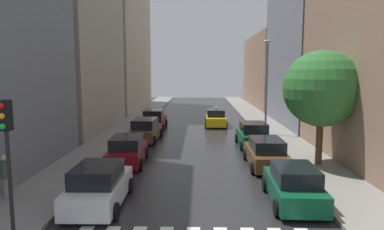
{
  "coord_description": "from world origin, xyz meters",
  "views": [
    {
      "loc": [
        0.2,
        -7.77,
        5.29
      ],
      "look_at": [
        -0.53,
        23.94,
        1.19
      ],
      "focal_mm": 32.3,
      "sensor_mm": 36.0,
      "label": 1
    }
  ],
  "objects": [
    {
      "name": "pedestrian_foreground",
      "position": [
        -7.59,
        5.47,
        1.11
      ],
      "size": [
        0.36,
        0.36,
        1.82
      ],
      "rotation": [
        0.0,
        0.0,
        0.91
      ],
      "color": "gray",
      "rests_on": "sidewalk_left"
    },
    {
      "name": "sidewalk_left",
      "position": [
        -6.5,
        24.0,
        0.07
      ],
      "size": [
        3.0,
        72.0,
        0.15
      ],
      "primitive_type": "cube",
      "color": "gray",
      "rests_on": "ground"
    },
    {
      "name": "traffic_light_left_corner",
      "position": [
        -5.45,
        2.01,
        3.29
      ],
      "size": [
        0.3,
        0.42,
        4.3
      ],
      "color": "black",
      "rests_on": "sidewalk_left"
    },
    {
      "name": "parked_car_left_second",
      "position": [
        -3.92,
        11.34,
        0.76
      ],
      "size": [
        2.16,
        4.3,
        1.61
      ],
      "rotation": [
        0.0,
        0.0,
        1.61
      ],
      "color": "maroon",
      "rests_on": "ground"
    },
    {
      "name": "taxi_midroad",
      "position": [
        1.75,
        25.17,
        0.76
      ],
      "size": [
        2.18,
        4.6,
        1.81
      ],
      "rotation": [
        0.0,
        0.0,
        1.54
      ],
      "color": "yellow",
      "rests_on": "ground"
    },
    {
      "name": "parked_car_left_fourth",
      "position": [
        -3.98,
        23.4,
        0.82
      ],
      "size": [
        2.11,
        4.33,
        1.76
      ],
      "rotation": [
        0.0,
        0.0,
        1.56
      ],
      "color": "maroon",
      "rests_on": "ground"
    },
    {
      "name": "building_left_far",
      "position": [
        -11.0,
        40.52,
        11.25
      ],
      "size": [
        6.0,
        19.3,
        22.5
      ],
      "primitive_type": "cube",
      "color": "#B2A38C",
      "rests_on": "ground"
    },
    {
      "name": "parked_car_right_third",
      "position": [
        3.93,
        16.09,
        0.79
      ],
      "size": [
        2.19,
        4.07,
        1.7
      ],
      "rotation": [
        0.0,
        0.0,
        1.59
      ],
      "color": "#0C4C2D",
      "rests_on": "ground"
    },
    {
      "name": "building_left_mid",
      "position": [
        -11.0,
        22.8,
        7.77
      ],
      "size": [
        6.0,
        13.75,
        15.55
      ],
      "primitive_type": "cube",
      "color": "#9E9384",
      "rests_on": "ground"
    },
    {
      "name": "parked_car_right_second",
      "position": [
        3.85,
        10.88,
        0.75
      ],
      "size": [
        2.08,
        4.36,
        1.61
      ],
      "rotation": [
        0.0,
        0.0,
        1.58
      ],
      "color": "brown",
      "rests_on": "ground"
    },
    {
      "name": "parked_car_left_third",
      "position": [
        -3.93,
        17.98,
        0.79
      ],
      "size": [
        2.2,
        4.73,
        1.69
      ],
      "rotation": [
        0.0,
        0.0,
        1.53
      ],
      "color": "brown",
      "rests_on": "ground"
    },
    {
      "name": "ground_plane",
      "position": [
        0.0,
        24.0,
        -0.02
      ],
      "size": [
        28.0,
        72.0,
        0.04
      ],
      "primitive_type": "cube",
      "color": "#252527"
    },
    {
      "name": "building_right_far",
      "position": [
        11.0,
        44.17,
        5.17
      ],
      "size": [
        6.0,
        20.15,
        10.35
      ],
      "primitive_type": "cube",
      "color": "#8C6B56",
      "rests_on": "ground"
    },
    {
      "name": "lamp_post_right",
      "position": [
        5.55,
        20.13,
        4.47
      ],
      "size": [
        0.6,
        0.28,
        7.56
      ],
      "color": "#595B60",
      "rests_on": "sidewalk_right"
    },
    {
      "name": "parked_car_right_nearest",
      "position": [
        3.95,
        5.58,
        0.74
      ],
      "size": [
        2.08,
        4.05,
        1.58
      ],
      "rotation": [
        0.0,
        0.0,
        1.55
      ],
      "color": "#0C4C2D",
      "rests_on": "ground"
    },
    {
      "name": "street_tree_right",
      "position": [
        6.79,
        11.05,
        4.31
      ],
      "size": [
        4.14,
        4.14,
        6.24
      ],
      "color": "#513823",
      "rests_on": "sidewalk_right"
    },
    {
      "name": "sidewalk_right",
      "position": [
        6.5,
        24.0,
        0.07
      ],
      "size": [
        3.0,
        72.0,
        0.15
      ],
      "primitive_type": "cube",
      "color": "gray",
      "rests_on": "ground"
    },
    {
      "name": "parked_car_left_nearest",
      "position": [
        -3.76,
        5.2,
        0.78
      ],
      "size": [
        2.12,
        4.23,
        1.68
      ],
      "rotation": [
        0.0,
        0.0,
        1.58
      ],
      "color": "silver",
      "rests_on": "ground"
    }
  ]
}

